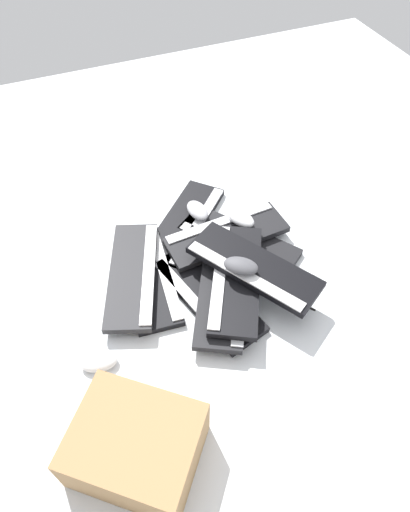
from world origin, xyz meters
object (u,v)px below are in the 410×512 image
object	(u,v)px
keyboard_2	(149,276)
keyboard_4	(223,290)
keyboard_1	(185,223)
keyboard_7	(253,267)
mouse_1	(241,218)
mouse_0	(197,210)
keyboard_5	(236,278)
mouse_3	(241,266)
cardboard_box	(136,446)
keyboard_6	(227,234)
keyboard_3	(207,296)
keyboard_8	(133,274)
mouse_2	(99,362)
keyboard_0	(238,241)

from	to	relation	value
keyboard_2	keyboard_4	bearing A→B (deg)	-40.61
keyboard_1	keyboard_4	distance (m)	0.36
keyboard_7	mouse_1	size ratio (longest dim) A/B	4.13
mouse_0	mouse_1	bearing A→B (deg)	-145.24
keyboard_4	keyboard_5	distance (m)	0.06
mouse_3	cardboard_box	distance (m)	0.60
keyboard_1	keyboard_6	distance (m)	0.18
keyboard_3	mouse_3	bearing A→B (deg)	-8.86
keyboard_7	keyboard_4	bearing A→B (deg)	-174.73
keyboard_4	keyboard_3	bearing A→B (deg)	158.00
keyboard_1	keyboard_7	world-z (taller)	keyboard_7
keyboard_5	keyboard_8	distance (m)	0.34
keyboard_1	keyboard_3	bearing A→B (deg)	-98.54
keyboard_6	mouse_0	bearing A→B (deg)	110.07
keyboard_6	mouse_1	xyz separation A→B (m)	(0.07, 0.02, 0.04)
keyboard_4	keyboard_8	bearing A→B (deg)	145.31
keyboard_4	mouse_3	bearing A→B (deg)	3.43
keyboard_6	mouse_0	xyz separation A→B (m)	(-0.05, 0.15, 0.01)
keyboard_6	mouse_3	xyz separation A→B (m)	(-0.05, -0.22, 0.10)
mouse_0	cardboard_box	distance (m)	0.88
keyboard_3	mouse_2	world-z (taller)	mouse_2
keyboard_7	keyboard_8	distance (m)	0.40
cardboard_box	mouse_3	bearing A→B (deg)	39.52
keyboard_3	keyboard_7	world-z (taller)	keyboard_7
keyboard_3	keyboard_4	distance (m)	0.06
keyboard_3	keyboard_8	world-z (taller)	keyboard_8
keyboard_8	cardboard_box	xyz separation A→B (m)	(-0.15, -0.55, 0.04)
keyboard_3	mouse_3	xyz separation A→B (m)	(0.11, -0.02, 0.13)
mouse_0	cardboard_box	xyz separation A→B (m)	(-0.46, -0.75, 0.03)
keyboard_2	mouse_1	xyz separation A→B (m)	(0.38, 0.07, 0.07)
keyboard_2	keyboard_0	bearing A→B (deg)	4.67
keyboard_6	keyboard_1	bearing A→B (deg)	128.34
keyboard_5	cardboard_box	world-z (taller)	cardboard_box
keyboard_4	keyboard_1	bearing A→B (deg)	89.83
mouse_1	mouse_2	world-z (taller)	mouse_1
keyboard_3	keyboard_7	distance (m)	0.18
keyboard_8	mouse_0	world-z (taller)	mouse_0
keyboard_3	keyboard_4	xyz separation A→B (m)	(0.05, -0.02, 0.03)
cardboard_box	keyboard_4	bearing A→B (deg)	43.06
keyboard_4	mouse_1	xyz separation A→B (m)	(0.17, 0.25, 0.04)
keyboard_8	keyboard_2	bearing A→B (deg)	-2.40
keyboard_4	cardboard_box	distance (m)	0.55
mouse_3	keyboard_2	bearing A→B (deg)	-174.61
keyboard_3	keyboard_5	distance (m)	0.11
mouse_3	keyboard_3	bearing A→B (deg)	-150.30
keyboard_6	mouse_2	world-z (taller)	keyboard_6
keyboard_5	keyboard_8	xyz separation A→B (m)	(-0.30, 0.16, -0.03)
keyboard_0	mouse_3	xyz separation A→B (m)	(-0.09, -0.20, 0.13)
keyboard_8	mouse_3	bearing A→B (deg)	-28.93
mouse_2	keyboard_4	bearing A→B (deg)	-157.35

